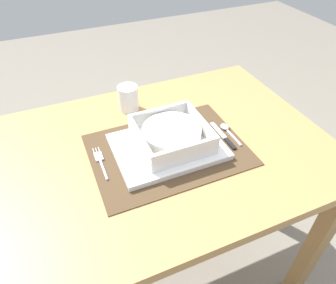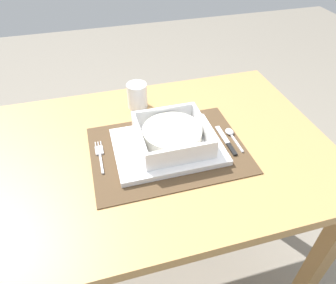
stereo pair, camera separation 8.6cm
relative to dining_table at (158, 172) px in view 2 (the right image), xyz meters
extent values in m
plane|color=gray|center=(0.00, 0.00, -0.62)|extent=(6.00, 6.00, 0.00)
cube|color=#B2844C|center=(0.00, 0.00, 0.09)|extent=(1.01, 0.69, 0.03)
cube|color=olive|center=(0.45, -0.30, -0.27)|extent=(0.05, 0.05, 0.70)
cube|color=olive|center=(-0.45, 0.30, -0.27)|extent=(0.05, 0.05, 0.70)
cube|color=olive|center=(0.45, 0.30, -0.27)|extent=(0.05, 0.05, 0.70)
cube|color=#4C3823|center=(0.03, -0.02, 0.11)|extent=(0.43, 0.32, 0.00)
cube|color=white|center=(0.03, -0.02, 0.12)|extent=(0.30, 0.22, 0.02)
cube|color=white|center=(0.04, -0.01, 0.13)|extent=(0.19, 0.19, 0.01)
cube|color=white|center=(-0.05, -0.01, 0.16)|extent=(0.01, 0.19, 0.05)
cube|color=white|center=(0.13, -0.01, 0.16)|extent=(0.01, 0.19, 0.05)
cube|color=white|center=(0.04, -0.10, 0.16)|extent=(0.17, 0.01, 0.05)
cube|color=white|center=(0.04, 0.08, 0.16)|extent=(0.17, 0.01, 0.05)
cylinder|color=silver|center=(0.04, -0.01, 0.15)|extent=(0.17, 0.17, 0.04)
cube|color=silver|center=(-0.16, -0.03, 0.11)|extent=(0.01, 0.08, 0.00)
cube|color=silver|center=(-0.16, 0.02, 0.11)|extent=(0.02, 0.04, 0.00)
cylinder|color=silver|center=(-0.17, 0.05, 0.11)|extent=(0.00, 0.02, 0.00)
cylinder|color=silver|center=(-0.16, 0.05, 0.11)|extent=(0.00, 0.02, 0.00)
cylinder|color=silver|center=(-0.15, 0.05, 0.11)|extent=(0.00, 0.02, 0.00)
cube|color=silver|center=(0.23, -0.05, 0.11)|extent=(0.01, 0.08, 0.00)
ellipsoid|color=silver|center=(0.23, 0.00, 0.11)|extent=(0.02, 0.03, 0.01)
cube|color=black|center=(0.20, -0.07, 0.11)|extent=(0.01, 0.05, 0.01)
cube|color=silver|center=(0.20, -0.01, 0.11)|extent=(0.01, 0.08, 0.00)
cylinder|color=white|center=(-0.01, 0.22, 0.15)|extent=(0.07, 0.07, 0.08)
cylinder|color=gold|center=(-0.01, 0.22, 0.13)|extent=(0.05, 0.05, 0.05)
camera|label=1|loc=(-0.23, -0.62, 0.70)|focal=32.95mm
camera|label=2|loc=(-0.15, -0.65, 0.70)|focal=32.95mm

